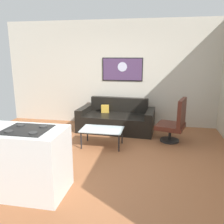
{
  "coord_description": "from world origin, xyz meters",
  "views": [
    {
      "loc": [
        0.98,
        -3.96,
        1.91
      ],
      "look_at": [
        0.08,
        0.9,
        0.7
      ],
      "focal_mm": 37.77,
      "sensor_mm": 36.0,
      "label": 1
    }
  ],
  "objects": [
    {
      "name": "couch",
      "position": [
        0.03,
        1.79,
        0.27
      ],
      "size": [
        1.94,
        1.03,
        0.8
      ],
      "color": "black",
      "rests_on": "ground"
    },
    {
      "name": "coffee_table",
      "position": [
        -0.09,
        0.66,
        0.35
      ],
      "size": [
        0.88,
        0.55,
        0.38
      ],
      "color": "silver",
      "rests_on": "ground"
    },
    {
      "name": "wall_painting",
      "position": [
        0.08,
        2.38,
        1.52
      ],
      "size": [
        1.09,
        0.03,
        0.62
      ],
      "color": "black"
    },
    {
      "name": "armchair",
      "position": [
        1.43,
        1.19,
        0.45
      ],
      "size": [
        0.72,
        0.74,
        0.99
      ],
      "color": "black",
      "rests_on": "ground"
    },
    {
      "name": "back_wall",
      "position": [
        0.0,
        2.42,
        1.4
      ],
      "size": [
        6.4,
        0.05,
        2.8
      ],
      "primitive_type": "cube",
      "color": "beige",
      "rests_on": "ground"
    },
    {
      "name": "kitchen_counter",
      "position": [
        -0.98,
        -1.21,
        0.47
      ],
      "size": [
        1.56,
        0.7,
        0.95
      ],
      "color": "silver",
      "rests_on": "ground"
    },
    {
      "name": "ground",
      "position": [
        0.0,
        0.0,
        -0.02
      ],
      "size": [
        6.4,
        6.4,
        0.04
      ],
      "primitive_type": "cube",
      "color": "#975A37"
    }
  ]
}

